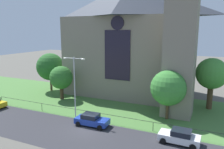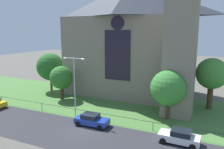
{
  "view_description": "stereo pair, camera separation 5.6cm",
  "coord_description": "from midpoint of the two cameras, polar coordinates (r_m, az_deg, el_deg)",
  "views": [
    {
      "loc": [
        13.47,
        -22.21,
        11.64
      ],
      "look_at": [
        -0.35,
        8.0,
        5.18
      ],
      "focal_mm": 36.4,
      "sensor_mm": 36.0,
      "label": 1
    },
    {
      "loc": [
        13.52,
        -22.18,
        11.64
      ],
      "look_at": [
        -0.35,
        8.0,
        5.18
      ],
      "focal_mm": 36.4,
      "sensor_mm": 36.0,
      "label": 2
    }
  ],
  "objects": [
    {
      "name": "tree_right_near",
      "position": [
        30.51,
        13.99,
        -3.31
      ],
      "size": [
        4.65,
        4.65,
        6.61
      ],
      "color": "#4C3823",
      "rests_on": "ground"
    },
    {
      "name": "parked_car_blue",
      "position": [
        28.81,
        -5.08,
        -11.27
      ],
      "size": [
        4.26,
        2.15,
        1.51
      ],
      "rotation": [
        0.0,
        0.0,
        0.04
      ],
      "color": "#1E3899",
      "rests_on": "ground"
    },
    {
      "name": "road_asphalt",
      "position": [
        26.93,
        -8.46,
        -14.73
      ],
      "size": [
        120.0,
        8.0,
        0.01
      ],
      "primitive_type": "cube",
      "color": "#2D2D33",
      "rests_on": "ground"
    },
    {
      "name": "parked_car_white",
      "position": [
        25.56,
        16.66,
        -14.73
      ],
      "size": [
        4.24,
        2.11,
        1.51
      ],
      "rotation": [
        0.0,
        0.0,
        3.12
      ],
      "color": "silver",
      "rests_on": "ground"
    },
    {
      "name": "tree_left_near",
      "position": [
        39.44,
        -12.6,
        -0.79
      ],
      "size": [
        3.91,
        3.91,
        5.76
      ],
      "color": "#423021",
      "rests_on": "ground"
    },
    {
      "name": "tree_right_far",
      "position": [
        36.48,
        23.81,
        0.09
      ],
      "size": [
        4.59,
        4.59,
        7.71
      ],
      "color": "#4C3823",
      "rests_on": "ground"
    },
    {
      "name": "church_building",
      "position": [
        41.13,
        5.44,
        9.04
      ],
      "size": [
        23.2,
        16.2,
        26.0
      ],
      "color": "gray",
      "rests_on": "ground"
    },
    {
      "name": "tree_left_far",
      "position": [
        45.53,
        -15.17,
        1.89
      ],
      "size": [
        5.26,
        5.26,
        7.38
      ],
      "color": "brown",
      "rests_on": "ground"
    },
    {
      "name": "iron_railing",
      "position": [
        30.49,
        -5.23,
        -9.51
      ],
      "size": [
        33.43,
        0.07,
        1.13
      ],
      "color": "black",
      "rests_on": "ground"
    },
    {
      "name": "grass_verge",
      "position": [
        35.06,
        0.57,
        -8.39
      ],
      "size": [
        120.0,
        20.0,
        0.01
      ],
      "primitive_type": "cube",
      "color": "#477538",
      "rests_on": "ground"
    },
    {
      "name": "ground",
      "position": [
        36.8,
        1.85,
        -7.45
      ],
      "size": [
        160.0,
        160.0,
        0.0
      ],
      "primitive_type": "plane",
      "color": "#56544C"
    },
    {
      "name": "streetlamp_near",
      "position": [
        30.44,
        -9.38,
        -1.24
      ],
      "size": [
        3.37,
        0.26,
        8.29
      ],
      "color": "#B2B2B7",
      "rests_on": "ground"
    }
  ]
}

